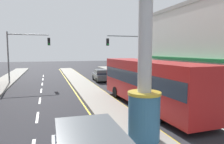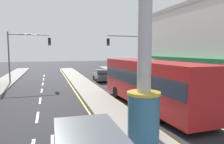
{
  "view_description": "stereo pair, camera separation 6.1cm",
  "coord_description": "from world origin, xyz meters",
  "px_view_note": "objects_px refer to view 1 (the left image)",
  "views": [
    {
      "loc": [
        -3.86,
        -3.73,
        3.93
      ],
      "look_at": [
        0.08,
        8.97,
        2.6
      ],
      "focal_mm": 33.52,
      "sensor_mm": 36.0,
      "label": 1
    },
    {
      "loc": [
        -3.8,
        -3.74,
        3.93
      ],
      "look_at": [
        0.08,
        8.97,
        2.6
      ],
      "focal_mm": 33.52,
      "sensor_mm": 36.0,
      "label": 2
    }
  ],
  "objects_px": {
    "district_sign": "(145,48)",
    "traffic_light_left_side": "(24,48)",
    "traffic_light_right_side": "(128,49)",
    "sedan_near_left_lane": "(101,75)",
    "bus_far_right_lane": "(149,81)"
  },
  "relations": [
    {
      "from": "district_sign",
      "to": "traffic_light_left_side",
      "type": "height_order",
      "value": "district_sign"
    },
    {
      "from": "traffic_light_left_side",
      "to": "bus_far_right_lane",
      "type": "relative_size",
      "value": 0.55
    },
    {
      "from": "district_sign",
      "to": "bus_far_right_lane",
      "type": "height_order",
      "value": "district_sign"
    },
    {
      "from": "traffic_light_left_side",
      "to": "traffic_light_right_side",
      "type": "xyz_separation_m",
      "value": [
        12.92,
        -0.9,
        0.0
      ]
    },
    {
      "from": "district_sign",
      "to": "traffic_light_left_side",
      "type": "relative_size",
      "value": 1.26
    },
    {
      "from": "bus_far_right_lane",
      "to": "sedan_near_left_lane",
      "type": "bearing_deg",
      "value": 90.01
    },
    {
      "from": "district_sign",
      "to": "traffic_light_right_side",
      "type": "xyz_separation_m",
      "value": [
        6.46,
        18.21,
        0.2
      ]
    },
    {
      "from": "bus_far_right_lane",
      "to": "traffic_light_right_side",
      "type": "bearing_deg",
      "value": 74.63
    },
    {
      "from": "district_sign",
      "to": "sedan_near_left_lane",
      "type": "distance_m",
      "value": 19.14
    },
    {
      "from": "sedan_near_left_lane",
      "to": "traffic_light_right_side",
      "type": "bearing_deg",
      "value": -6.79
    },
    {
      "from": "traffic_light_left_side",
      "to": "sedan_near_left_lane",
      "type": "distance_m",
      "value": 9.96
    },
    {
      "from": "district_sign",
      "to": "bus_far_right_lane",
      "type": "relative_size",
      "value": 0.69
    },
    {
      "from": "traffic_light_left_side",
      "to": "traffic_light_right_side",
      "type": "relative_size",
      "value": 1.0
    },
    {
      "from": "sedan_near_left_lane",
      "to": "traffic_light_left_side",
      "type": "bearing_deg",
      "value": 177.09
    },
    {
      "from": "traffic_light_left_side",
      "to": "sedan_near_left_lane",
      "type": "relative_size",
      "value": 1.41
    }
  ]
}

